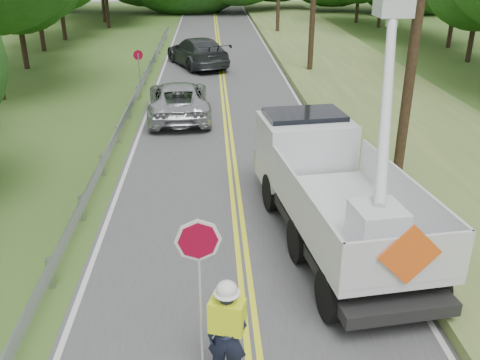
{
  "coord_description": "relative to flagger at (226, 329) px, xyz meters",
  "views": [
    {
      "loc": [
        -0.65,
        -5.43,
        6.58
      ],
      "look_at": [
        0.0,
        6.0,
        1.5
      ],
      "focal_mm": 39.13,
      "sensor_mm": 36.0,
      "label": 1
    }
  ],
  "objects": [
    {
      "name": "road",
      "position": [
        0.49,
        12.82,
        -1.05
      ],
      "size": [
        7.2,
        96.0,
        0.03
      ],
      "color": "#4A4A4C",
      "rests_on": "ground"
    },
    {
      "name": "guardrail",
      "position": [
        -3.53,
        13.72,
        -0.51
      ],
      "size": [
        0.18,
        48.0,
        0.77
      ],
      "color": "#9FA2A8",
      "rests_on": "ground"
    },
    {
      "name": "tall_grass_verge",
      "position": [
        7.59,
        12.82,
        -0.91
      ],
      "size": [
        7.0,
        96.0,
        0.3
      ],
      "primitive_type": "cube",
      "color": "#587539",
      "rests_on": "ground"
    },
    {
      "name": "flagger",
      "position": [
        0.0,
        0.0,
        0.0
      ],
      "size": [
        1.15,
        0.61,
        2.93
      ],
      "color": "#191E33",
      "rests_on": "road"
    },
    {
      "name": "bucket_truck",
      "position": [
        2.77,
        5.44,
        0.53
      ],
      "size": [
        4.13,
        7.73,
        6.97
      ],
      "color": "black",
      "rests_on": "road"
    },
    {
      "name": "suv_silver",
      "position": [
        -1.52,
        14.92,
        -0.29
      ],
      "size": [
        2.83,
        5.53,
        1.5
      ],
      "primitive_type": "imported",
      "rotation": [
        0.0,
        0.0,
        3.21
      ],
      "color": "#B6B8BD",
      "rests_on": "road"
    },
    {
      "name": "suv_darkgrey",
      "position": [
        -0.91,
        25.38,
        -0.19
      ],
      "size": [
        4.36,
        6.35,
        1.71
      ],
      "primitive_type": "imported",
      "rotation": [
        0.0,
        0.0,
        3.51
      ],
      "color": "#35393C",
      "rests_on": "road"
    },
    {
      "name": "stop_sign_permanent",
      "position": [
        -3.5,
        18.2,
        0.42
      ],
      "size": [
        0.45,
        0.24,
        2.28
      ],
      "color": "#9FA2A8",
      "rests_on": "ground"
    }
  ]
}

